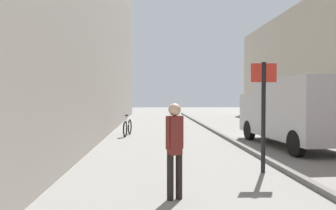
{
  "coord_description": "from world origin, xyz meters",
  "views": [
    {
      "loc": [
        -1.58,
        -1.18,
        1.79
      ],
      "look_at": [
        -0.76,
        14.71,
        1.37
      ],
      "focal_mm": 33.96,
      "sensor_mm": 36.0,
      "label": 1
    }
  ],
  "objects_px": {
    "pedestrian_main_foreground": "(175,144)",
    "bicycle_leaning": "(128,127)",
    "delivery_van": "(293,111)",
    "street_sign_post": "(263,107)"
  },
  "relations": [
    {
      "from": "street_sign_post",
      "to": "pedestrian_main_foreground",
      "type": "bearing_deg",
      "value": 42.08
    },
    {
      "from": "delivery_van",
      "to": "bicycle_leaning",
      "type": "distance_m",
      "value": 7.16
    },
    {
      "from": "delivery_van",
      "to": "bicycle_leaning",
      "type": "bearing_deg",
      "value": 146.7
    },
    {
      "from": "street_sign_post",
      "to": "bicycle_leaning",
      "type": "bearing_deg",
      "value": -60.58
    },
    {
      "from": "pedestrian_main_foreground",
      "to": "bicycle_leaning",
      "type": "bearing_deg",
      "value": 78.39
    },
    {
      "from": "pedestrian_main_foreground",
      "to": "delivery_van",
      "type": "bearing_deg",
      "value": 29.34
    },
    {
      "from": "delivery_van",
      "to": "pedestrian_main_foreground",
      "type": "bearing_deg",
      "value": -133.44
    },
    {
      "from": "bicycle_leaning",
      "to": "delivery_van",
      "type": "bearing_deg",
      "value": -22.27
    },
    {
      "from": "pedestrian_main_foreground",
      "to": "bicycle_leaning",
      "type": "height_order",
      "value": "pedestrian_main_foreground"
    },
    {
      "from": "pedestrian_main_foreground",
      "to": "bicycle_leaning",
      "type": "relative_size",
      "value": 0.95
    }
  ]
}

